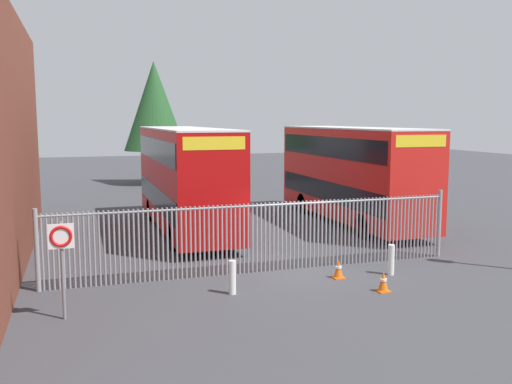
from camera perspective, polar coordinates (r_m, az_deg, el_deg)
The scene contains 10 objects.
ground_plane at distance 25.57m, azimuth -2.75°, elevation -3.33°, with size 100.00×100.00×0.00m, color #3D3D42.
palisade_fence at distance 17.50m, azimuth 0.51°, elevation -4.44°, with size 13.28×0.14×2.35m.
double_decker_bus_near_gate at distance 23.91m, azimuth -7.29°, elevation 1.73°, with size 2.54×10.81×4.42m.
double_decker_bus_behind_fence_left at distance 25.99m, azimuth 9.72°, elevation 2.14°, with size 2.54×10.81×4.42m.
bollard_near_left at distance 15.49m, azimuth -2.44°, elevation -8.73°, with size 0.20×0.20×0.95m, color silver.
bollard_center_front at distance 17.82m, azimuth 13.67°, elevation -6.76°, with size 0.20×0.20×0.95m, color silver.
traffic_cone_by_gate at distance 16.13m, azimuth 12.91°, elevation -8.94°, with size 0.34×0.34×0.59m.
traffic_cone_mid_forecourt at distance 17.20m, azimuth 8.44°, elevation -7.79°, with size 0.34×0.34×0.59m.
speed_limit_sign_post at distance 14.02m, azimuth -19.30°, elevation -5.39°, with size 0.60×0.14×2.40m.
tree_tall_back at distance 41.78m, azimuth -10.36°, elevation 8.65°, with size 4.53×4.53×8.97m.
Camera 1 is at (-6.52, -16.25, 4.80)m, focal length 39.05 mm.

